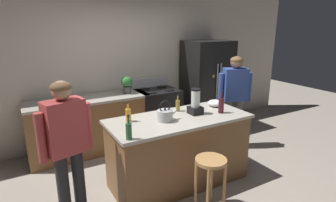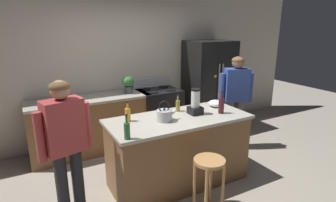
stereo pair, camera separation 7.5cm
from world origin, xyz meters
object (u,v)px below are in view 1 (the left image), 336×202
at_px(bottle_soda, 128,114).
at_px(bottle_wine, 221,105).
at_px(stove_range, 157,113).
at_px(bar_stool, 210,171).
at_px(person_by_island_left, 66,140).
at_px(bottle_olive_oil, 129,130).
at_px(bottle_vinegar, 178,105).
at_px(tea_kettle, 165,115).
at_px(refrigerator, 207,86).
at_px(kitchen_island, 179,150).
at_px(potted_plant, 127,84).
at_px(blender_appliance, 195,103).
at_px(mixing_bowl, 215,103).
at_px(person_by_sink_right, 234,94).

distance_m(bottle_soda, bottle_wine, 1.28).
distance_m(stove_range, bar_stool, 2.27).
xyz_separation_m(person_by_island_left, bottle_olive_oil, (0.59, -0.28, 0.09)).
height_order(bottle_soda, bottle_vinegar, bottle_soda).
bearing_deg(tea_kettle, refrigerator, 39.83).
bearing_deg(bottle_wine, bottle_soda, 166.12).
relative_size(kitchen_island, bottle_soda, 7.38).
bearing_deg(bottle_wine, bottle_vinegar, 142.83).
bearing_deg(person_by_island_left, potted_plant, 50.80).
relative_size(stove_range, person_by_island_left, 0.71).
distance_m(blender_appliance, bottle_olive_oil, 1.17).
bearing_deg(refrigerator, bar_stool, -126.16).
distance_m(stove_range, tea_kettle, 1.77).
distance_m(person_by_island_left, bottle_vinegar, 1.58).
height_order(kitchen_island, mixing_bowl, mixing_bowl).
bearing_deg(potted_plant, bottle_vinegar, -79.43).
height_order(person_by_sink_right, tea_kettle, person_by_sink_right).
xyz_separation_m(blender_appliance, bottle_wine, (0.33, -0.14, -0.03)).
height_order(potted_plant, mixing_bowl, potted_plant).
bearing_deg(person_by_sink_right, bottle_vinegar, -168.48).
distance_m(person_by_sink_right, bottle_olive_oil, 2.42).
distance_m(kitchen_island, person_by_sink_right, 1.60).
relative_size(refrigerator, bar_stool, 2.73).
xyz_separation_m(stove_range, blender_appliance, (-0.19, -1.50, 0.61)).
xyz_separation_m(refrigerator, person_by_sink_right, (-0.17, -0.99, 0.07)).
distance_m(blender_appliance, tea_kettle, 0.50).
distance_m(kitchen_island, bottle_soda, 0.87).
bearing_deg(bottle_vinegar, person_by_island_left, -169.25).
bearing_deg(bottle_vinegar, person_by_sink_right, 11.52).
bearing_deg(stove_range, mixing_bowl, -78.76).
xyz_separation_m(potted_plant, bottle_wine, (0.72, -1.67, -0.06)).
xyz_separation_m(stove_range, potted_plant, (-0.58, 0.03, 0.64)).
bearing_deg(person_by_island_left, mixing_bowl, 5.81).
distance_m(refrigerator, bottle_olive_oil, 3.06).
bearing_deg(kitchen_island, refrigerator, 43.17).
bearing_deg(stove_range, person_by_island_left, -140.11).
relative_size(person_by_sink_right, blender_appliance, 4.59).
height_order(potted_plant, bottle_olive_oil, potted_plant).
bearing_deg(potted_plant, refrigerator, -1.68).
bearing_deg(potted_plant, bar_stool, -87.10).
relative_size(refrigerator, bottle_vinegar, 7.68).
height_order(person_by_island_left, potted_plant, person_by_island_left).
height_order(person_by_sink_right, potted_plant, person_by_sink_right).
relative_size(kitchen_island, bottle_wine, 5.98).
relative_size(person_by_island_left, potted_plant, 5.32).
xyz_separation_m(kitchen_island, bar_stool, (-0.01, -0.70, 0.04)).
xyz_separation_m(kitchen_island, refrigerator, (1.60, 1.50, 0.43)).
bearing_deg(bottle_olive_oil, bottle_vinegar, 30.88).
height_order(kitchen_island, refrigerator, refrigerator).
relative_size(potted_plant, bottle_olive_oil, 1.09).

